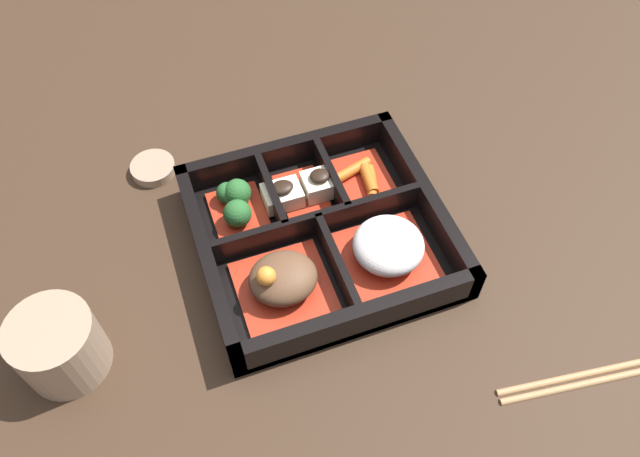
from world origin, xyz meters
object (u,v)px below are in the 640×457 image
at_px(chopsticks, 599,375).
at_px(sauce_dish, 153,168).
at_px(bowl_rice, 388,247).
at_px(tea_cup, 58,345).

xyz_separation_m(chopsticks, sauce_dish, (0.36, -0.41, 0.00)).
distance_m(bowl_rice, chopsticks, 0.24).
xyz_separation_m(tea_cup, chopsticks, (-0.48, 0.19, -0.03)).
distance_m(chopsticks, sauce_dish, 0.54).
bearing_deg(chopsticks, tea_cup, -21.40).
distance_m(tea_cup, chopsticks, 0.52).
relative_size(tea_cup, chopsticks, 0.40).
bearing_deg(tea_cup, chopsticks, 158.60).
xyz_separation_m(bowl_rice, tea_cup, (0.34, 0.00, 0.01)).
relative_size(tea_cup, sauce_dish, 1.53).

